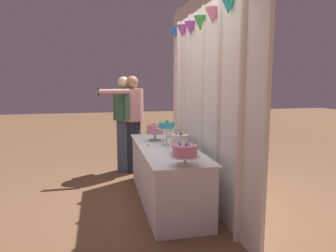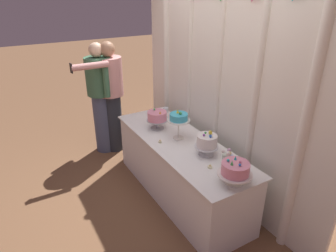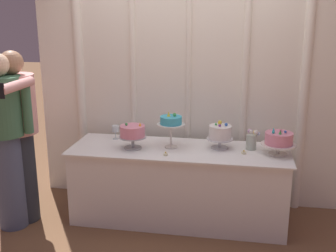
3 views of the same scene
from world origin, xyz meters
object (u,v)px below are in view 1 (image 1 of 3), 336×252
cake_display_midright (180,141)px  cake_display_rightmost (185,152)px  flower_vase (189,151)px  tealight_far_left (149,145)px  cake_display_midleft (167,127)px  guest_man_dark_suit (124,121)px  wine_glass (169,130)px  cake_table (166,174)px  tealight_near_left (174,157)px  cake_display_leftmost (155,130)px  guest_girl_blue_dress (132,120)px

cake_display_midright → cake_display_rightmost: (0.53, -0.09, -0.01)m
cake_display_rightmost → flower_vase: bearing=155.0°
flower_vase → tealight_far_left: bearing=-157.5°
cake_display_midleft → guest_man_dark_suit: bearing=-163.5°
wine_glass → guest_man_dark_suit: bearing=-144.7°
cake_display_midright → tealight_far_left: cake_display_midright is taller
cake_table → wine_glass: bearing=164.0°
cake_display_midleft → tealight_near_left: size_ratio=7.52×
cake_display_leftmost → guest_man_dark_suit: guest_man_dark_suit is taller
cake_display_rightmost → tealight_far_left: cake_display_rightmost is taller
cake_table → tealight_near_left: bearing=-4.1°
cake_table → flower_vase: (0.68, 0.10, 0.45)m
cake_table → tealight_far_left: 0.44m
cake_display_rightmost → guest_girl_blue_dress: size_ratio=0.19×
cake_display_leftmost → wine_glass: bearing=133.5°
cake_display_midleft → cake_display_midright: 0.47m
wine_glass → tealight_far_left: size_ratio=3.66×
cake_table → tealight_near_left: 0.71m
guest_girl_blue_dress → guest_man_dark_suit: (-0.05, -0.14, -0.01)m
cake_table → tealight_near_left: size_ratio=43.98×
guest_man_dark_suit → cake_display_midright: bearing=14.3°
cake_table → guest_man_dark_suit: bearing=-165.1°
cake_display_midleft → tealight_far_left: 0.34m
cake_display_midleft → flower_vase: 0.78m
cake_table → flower_vase: size_ratio=10.19×
cake_display_leftmost → wine_glass: (-0.25, 0.26, -0.05)m
cake_display_midright → tealight_near_left: (0.23, -0.12, -0.14)m
cake_display_leftmost → tealight_near_left: cake_display_leftmost is taller
cake_display_leftmost → tealight_far_left: (0.34, -0.15, -0.14)m
cake_display_leftmost → cake_table: bearing=8.5°
cake_display_midright → tealight_far_left: 0.57m
tealight_far_left → wine_glass: bearing=145.2°
flower_vase → guest_man_dark_suit: bearing=-167.0°
flower_vase → guest_man_dark_suit: 2.27m
cake_display_leftmost → cake_display_midright: size_ratio=0.99×
cake_table → guest_girl_blue_dress: size_ratio=1.25×
cake_table → guest_girl_blue_dress: guest_girl_blue_dress is taller
tealight_near_left → wine_glass: bearing=169.5°
cake_display_midright → guest_man_dark_suit: 1.98m
cake_display_midright → guest_girl_blue_dress: 1.90m
flower_vase → tealight_near_left: bearing=-115.6°
cake_display_midright → tealight_far_left: size_ratio=6.78×
cake_display_midleft → tealight_far_left: bearing=-92.3°
cake_display_midright → tealight_near_left: bearing=-28.3°
cake_display_leftmost → guest_girl_blue_dress: size_ratio=0.16×
flower_vase → guest_man_dark_suit: size_ratio=0.12×
cake_table → guest_man_dark_suit: size_ratio=1.26×
cake_display_leftmost → guest_man_dark_suit: 1.15m
cake_display_midleft → tealight_far_left: (-0.01, -0.24, -0.24)m
cake_display_leftmost → tealight_near_left: size_ratio=5.52×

